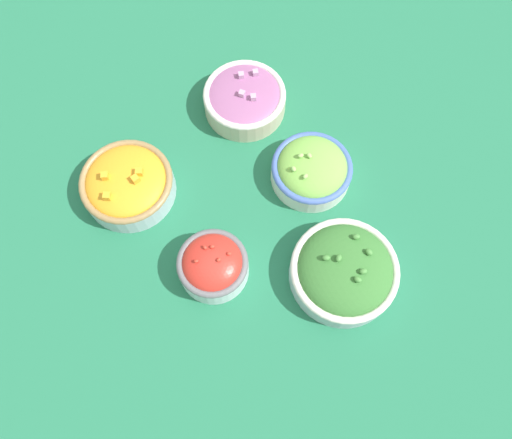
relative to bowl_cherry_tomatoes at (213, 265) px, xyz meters
name	(u,v)px	position (x,y,z in m)	size (l,w,h in m)	color
ground_plane	(256,226)	(-0.02, 0.10, -0.03)	(3.00, 3.00, 0.00)	#23704C
bowl_cherry_tomatoes	(213,265)	(0.00, 0.00, 0.00)	(0.12, 0.12, 0.07)	silver
bowl_broccoli	(344,271)	(0.14, 0.16, 0.00)	(0.18, 0.18, 0.08)	#B2C1CC
bowl_lettuce	(312,169)	(-0.04, 0.24, 0.00)	(0.14, 0.14, 0.07)	silver
bowl_squash	(127,184)	(-0.21, -0.03, 0.00)	(0.16, 0.16, 0.07)	#B2C1CC
bowl_red_onion	(245,98)	(-0.22, 0.24, 0.00)	(0.15, 0.15, 0.06)	beige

